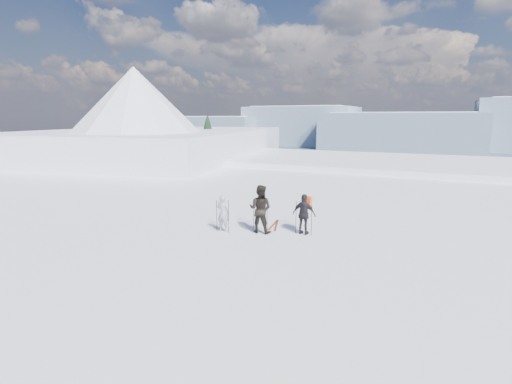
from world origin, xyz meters
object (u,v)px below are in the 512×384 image
skier_dark (260,209)px  skier_pack (304,214)px  skier_grey (223,213)px  skis_loose (275,225)px

skier_dark → skier_pack: bearing=-166.3°
skier_grey → skis_loose: size_ratio=0.90×
skier_pack → skis_loose: bearing=-20.5°
skier_grey → skier_pack: (3.09, 1.01, 0.05)m
skier_pack → skier_dark: bearing=20.7°
skier_grey → skier_dark: skier_dark is taller
skier_pack → skier_grey: bearing=22.2°
skier_dark → skier_grey: bearing=16.8°
skier_dark → skis_loose: size_ratio=1.14×
skier_grey → skis_loose: 2.43m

